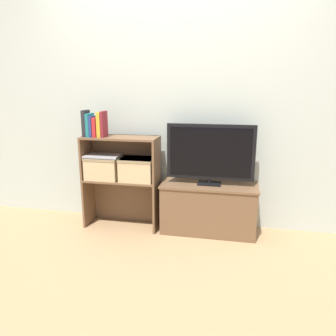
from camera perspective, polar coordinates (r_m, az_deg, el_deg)
ground_plane at (r=3.21m, az=-0.54°, el=-11.63°), size 16.00×16.00×0.00m
wall_back at (r=3.30m, az=0.91°, el=10.69°), size 10.00×0.05×2.40m
tv_stand at (r=3.23m, az=7.08°, el=-6.91°), size 0.92×0.39×0.48m
tv at (r=3.08m, az=7.38°, el=2.61°), size 0.82×0.14×0.57m
bookshelf_lower_tier at (r=3.40m, az=-7.67°, el=-4.70°), size 0.74×0.30×0.50m
bookshelf_upper_tier at (r=3.28m, az=-7.95°, el=2.88°), size 0.74×0.30×0.42m
book_charcoal at (r=3.27m, az=-14.10°, el=7.56°), size 0.04×0.13×0.25m
book_teal at (r=3.26m, az=-13.44°, el=7.30°), size 0.03×0.15×0.22m
book_navy at (r=3.25m, az=-12.92°, el=7.10°), size 0.03×0.15×0.20m
book_crimson at (r=3.23m, az=-12.33°, el=6.99°), size 0.03×0.15×0.19m
book_mustard at (r=3.21m, az=-11.67°, el=7.44°), size 0.04×0.13×0.24m
book_maroon at (r=3.20m, az=-11.08°, el=7.52°), size 0.02×0.13×0.25m
storage_basket_left at (r=3.31m, az=-11.13°, el=0.26°), size 0.33×0.26×0.22m
storage_basket_right at (r=3.20m, az=-5.29°, el=-0.04°), size 0.33×0.26×0.22m
laptop at (r=3.29m, az=-11.22°, el=2.13°), size 0.34×0.23×0.02m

